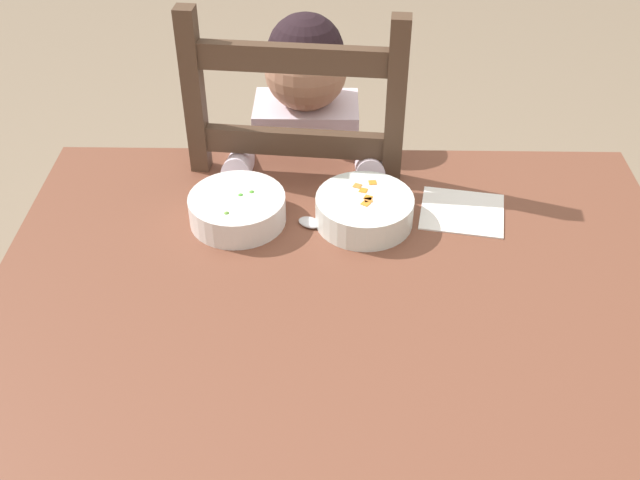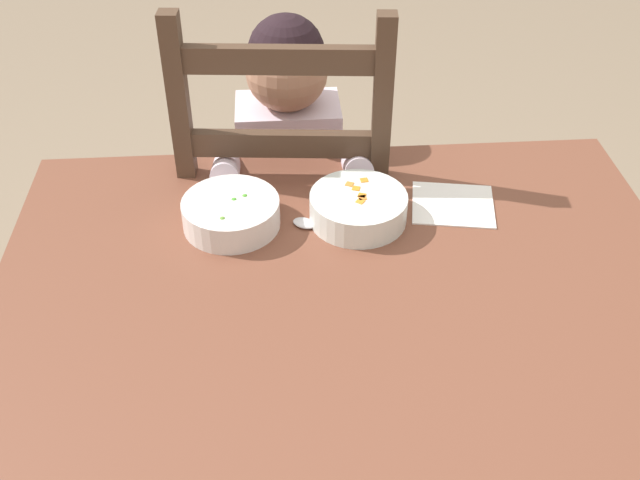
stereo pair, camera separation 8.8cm
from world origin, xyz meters
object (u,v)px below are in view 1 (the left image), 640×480
dining_chair (305,223)px  spoon (319,226)px  dining_table (341,331)px  child_figure (306,166)px  bowl_of_peas (237,208)px  bowl_of_carrots (364,209)px

dining_chair → spoon: size_ratio=8.29×
dining_table → dining_chair: 0.49m
dining_table → child_figure: size_ratio=1.19×
child_figure → bowl_of_peas: (-0.11, -0.29, 0.10)m
dining_chair → child_figure: 0.16m
bowl_of_carrots → child_figure: bearing=111.5°
bowl_of_carrots → bowl_of_peas: bearing=-180.0°
bowl_of_peas → dining_chair: bearing=69.6°
dining_table → bowl_of_peas: 0.29m
dining_chair → bowl_of_peas: (-0.11, -0.30, 0.25)m
child_figure → spoon: (0.03, -0.31, 0.07)m
spoon → child_figure: bearing=96.1°
bowl_of_peas → bowl_of_carrots: bearing=0.0°
dining_table → bowl_of_carrots: bearing=76.3°
child_figure → bowl_of_carrots: bearing=-68.5°
spoon → bowl_of_carrots: bearing=14.7°
bowl_of_peas → spoon: 0.15m
dining_table → bowl_of_carrots: 0.22m
dining_table → dining_chair: (-0.08, 0.46, -0.12)m
dining_chair → bowl_of_carrots: dining_chair is taller
bowl_of_peas → bowl_of_carrots: same height
child_figure → bowl_of_peas: size_ratio=5.60×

